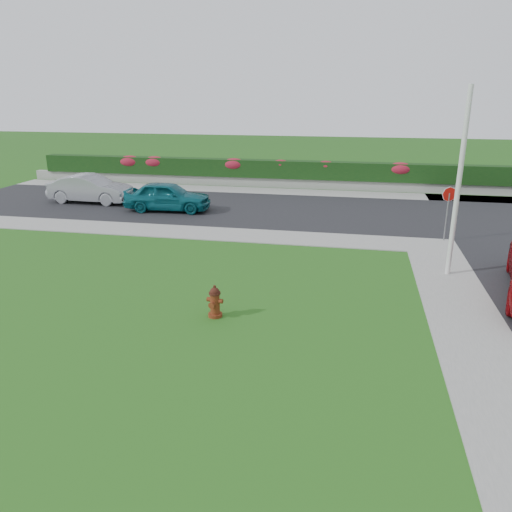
% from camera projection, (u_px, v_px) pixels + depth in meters
% --- Properties ---
extents(ground, '(120.00, 120.00, 0.00)m').
position_uv_depth(ground, '(190.00, 332.00, 12.67)').
color(ground, black).
rests_on(ground, ground).
extents(street_far, '(26.00, 8.00, 0.04)m').
position_uv_depth(street_far, '(184.00, 206.00, 26.63)').
color(street_far, black).
rests_on(street_far, ground).
extents(sidewalk_right, '(2.00, 20.00, 0.04)m').
position_uv_depth(sidewalk_right, '(507.00, 411.00, 9.49)').
color(sidewalk_right, gray).
rests_on(sidewalk_right, ground).
extents(sidewalk_far, '(24.00, 2.00, 0.04)m').
position_uv_depth(sidewalk_far, '(126.00, 229.00, 22.16)').
color(sidewalk_far, gray).
rests_on(sidewalk_far, ground).
extents(curb_corner, '(2.00, 2.00, 0.04)m').
position_uv_depth(curb_corner, '(431.00, 246.00, 19.74)').
color(curb_corner, gray).
rests_on(curb_corner, ground).
extents(sidewalk_beyond, '(34.00, 2.00, 0.04)m').
position_uv_depth(sidewalk_beyond, '(273.00, 191.00, 30.54)').
color(sidewalk_beyond, gray).
rests_on(sidewalk_beyond, ground).
extents(retaining_wall, '(34.00, 0.40, 0.60)m').
position_uv_depth(retaining_wall, '(277.00, 183.00, 31.85)').
color(retaining_wall, gray).
rests_on(retaining_wall, ground).
extents(hedge, '(32.00, 0.90, 1.10)m').
position_uv_depth(hedge, '(278.00, 169.00, 31.68)').
color(hedge, black).
rests_on(hedge, retaining_wall).
extents(fire_hydrant, '(0.47, 0.44, 0.90)m').
position_uv_depth(fire_hydrant, '(215.00, 302.00, 13.42)').
color(fire_hydrant, '#53140D').
rests_on(fire_hydrant, ground).
extents(sedan_teal, '(4.45, 2.02, 1.48)m').
position_uv_depth(sedan_teal, '(168.00, 196.00, 25.29)').
color(sedan_teal, '#0D5964').
rests_on(sedan_teal, street_far).
extents(sedan_silver, '(4.61, 1.73, 1.50)m').
position_uv_depth(sedan_silver, '(90.00, 189.00, 27.18)').
color(sedan_silver, '#94959B').
rests_on(sedan_silver, street_far).
extents(utility_pole, '(0.16, 0.16, 6.03)m').
position_uv_depth(utility_pole, '(458.00, 185.00, 15.71)').
color(utility_pole, silver).
rests_on(utility_pole, ground).
extents(stop_sign, '(0.58, 0.22, 2.25)m').
position_uv_depth(stop_sign, '(448.00, 202.00, 19.90)').
color(stop_sign, slate).
rests_on(stop_sign, ground).
extents(flower_clump_a, '(1.54, 0.99, 0.77)m').
position_uv_depth(flower_clump_a, '(130.00, 161.00, 33.38)').
color(flower_clump_a, '#B11E33').
rests_on(flower_clump_a, hedge).
extents(flower_clump_b, '(1.49, 0.96, 0.74)m').
position_uv_depth(flower_clump_b, '(155.00, 162.00, 33.05)').
color(flower_clump_b, '#B11E33').
rests_on(flower_clump_b, hedge).
extents(flower_clump_c, '(1.50, 0.97, 0.75)m').
position_uv_depth(flower_clump_c, '(234.00, 164.00, 32.04)').
color(flower_clump_c, '#B11E33').
rests_on(flower_clump_c, hedge).
extents(flower_clump_d, '(1.11, 0.72, 0.56)m').
position_uv_depth(flower_clump_d, '(281.00, 164.00, 31.45)').
color(flower_clump_d, '#B11E33').
rests_on(flower_clump_d, hedge).
extents(flower_clump_e, '(1.13, 0.72, 0.56)m').
position_uv_depth(flower_clump_e, '(326.00, 165.00, 30.92)').
color(flower_clump_e, '#B11E33').
rests_on(flower_clump_e, hedge).
extents(flower_clump_f, '(1.53, 0.99, 0.77)m').
position_uv_depth(flower_clump_f, '(400.00, 169.00, 30.11)').
color(flower_clump_f, '#B11E33').
rests_on(flower_clump_f, hedge).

